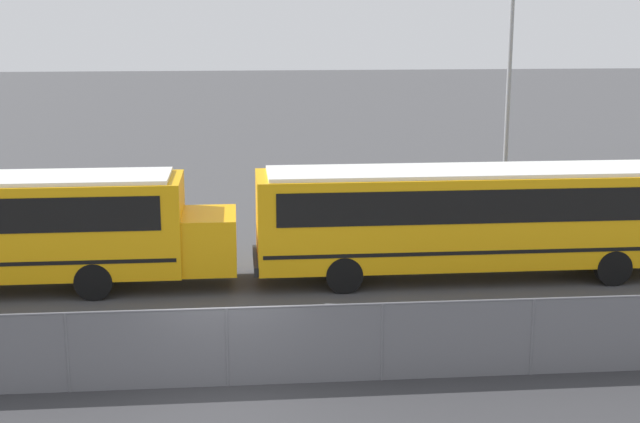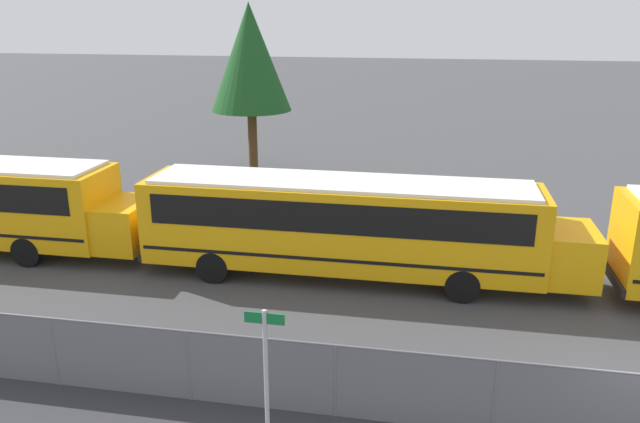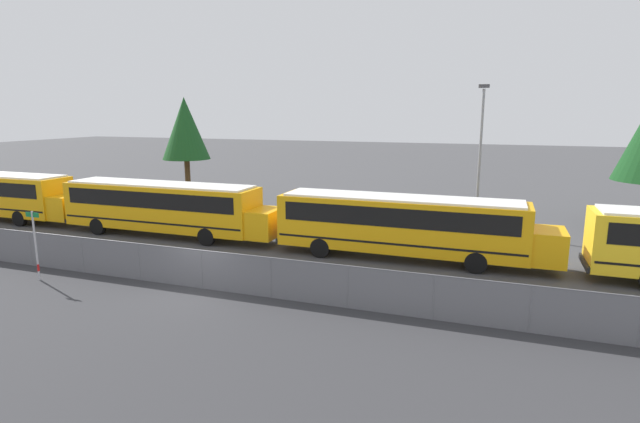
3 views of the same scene
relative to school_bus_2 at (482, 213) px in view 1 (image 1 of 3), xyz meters
The scene contains 4 objects.
ground_plane 9.84m from the school_bus_2, 135.37° to the right, with size 200.00×200.00×0.00m, color #424244.
fence 9.73m from the school_bus_2, 135.36° to the right, with size 66.77×0.07×1.61m.
school_bus_2 is the anchor object (origin of this frame).
light_pole 8.59m from the school_bus_2, 68.81° to the left, with size 0.60×0.24×8.52m.
Camera 1 is at (0.27, -16.35, 7.11)m, focal length 50.00 mm.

